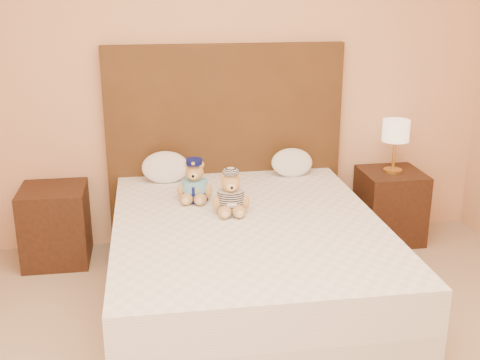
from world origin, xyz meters
The scene contains 10 objects.
room_walls centered at (0.00, 0.46, 1.81)m, with size 4.04×4.52×2.72m.
bed centered at (0.00, 1.20, 0.28)m, with size 1.60×2.00×0.55m.
headboard centered at (0.00, 2.21, 0.75)m, with size 1.75×0.08×1.50m, color #4C3117.
nightstand_left centered at (-1.25, 2.00, 0.28)m, with size 0.45×0.45×0.55m, color #391D12.
nightstand_right centered at (1.25, 2.00, 0.28)m, with size 0.45×0.45×0.55m, color #391D12.
lamp centered at (1.25, 2.00, 0.85)m, with size 0.20×0.20×0.40m.
teddy_police centered at (-0.28, 1.60, 0.69)m, with size 0.24×0.23×0.28m, color #B58846, non-canonical shape.
teddy_prisoner centered at (-0.08, 1.34, 0.69)m, with size 0.24×0.23×0.27m, color #B58846, non-canonical shape.
pillow_left centered at (-0.46, 2.03, 0.67)m, with size 0.33×0.22×0.24m, color white.
pillow_right centered at (0.47, 2.03, 0.66)m, with size 0.31×0.20×0.22m, color white.
Camera 1 is at (-0.56, -2.11, 1.91)m, focal length 45.00 mm.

